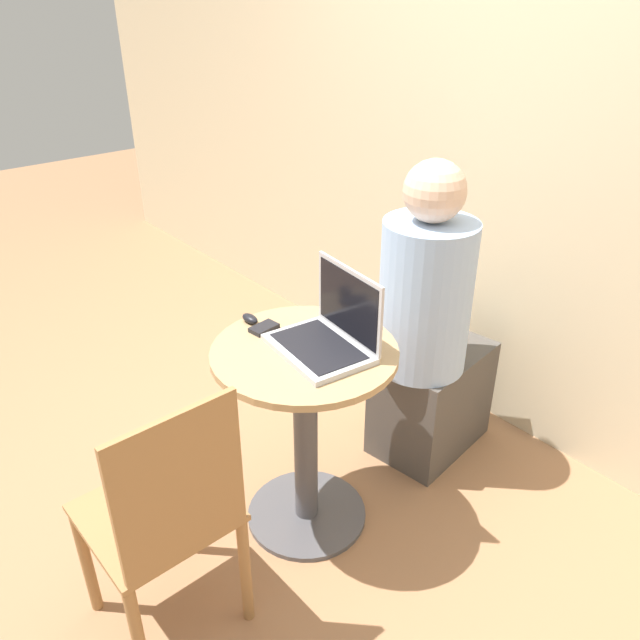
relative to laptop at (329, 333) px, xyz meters
name	(u,v)px	position (x,y,z in m)	size (l,w,h in m)	color
ground_plane	(307,515)	(-0.05, -0.07, -0.81)	(12.00, 12.00, 0.00)	#9E704C
back_wall	(523,132)	(-0.05, 1.04, 0.49)	(7.00, 0.05, 2.60)	beige
round_table	(305,415)	(-0.05, -0.07, -0.33)	(0.62, 0.62, 0.75)	#4C4C51
laptop	(329,333)	(0.00, 0.00, 0.00)	(0.37, 0.29, 0.27)	#B7B7BC
cell_phone	(264,328)	(-0.24, -0.09, -0.05)	(0.07, 0.10, 0.02)	black
computer_mouse	(250,319)	(-0.31, -0.10, -0.04)	(0.08, 0.04, 0.03)	black
chair_empty	(167,520)	(0.06, -0.66, -0.34)	(0.40, 0.40, 0.90)	#9E7042
person_seated	(429,342)	(-0.03, 0.56, -0.27)	(0.39, 0.56, 1.29)	#4C4742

